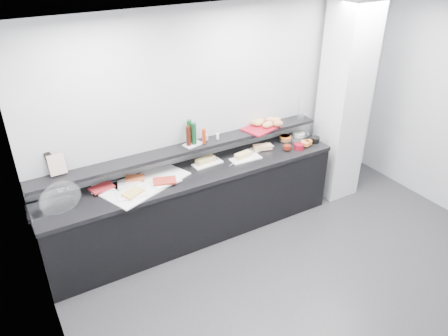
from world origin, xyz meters
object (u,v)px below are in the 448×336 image
cloche_base (50,209)px  framed_print (56,162)px  sandwich_plate_mid (246,159)px  condiment_tray (193,144)px  bread_tray (261,128)px  carafe (301,109)px

cloche_base → framed_print: 0.48m
cloche_base → sandwich_plate_mid: bearing=1.2°
condiment_tray → framed_print: bearing=162.4°
sandwich_plate_mid → condiment_tray: 0.68m
bread_tray → framed_print: bearing=161.3°
condiment_tray → carafe: bearing=-15.2°
bread_tray → carafe: carafe is taller
framed_print → carafe: (3.07, -0.16, 0.02)m
bread_tray → condiment_tray: bearing=163.0°
framed_print → sandwich_plate_mid: bearing=-32.7°
carafe → sandwich_plate_mid: bearing=-169.6°
condiment_tray → bread_tray: bread_tray is taller
framed_print → bread_tray: (2.46, -0.14, -0.12)m
cloche_base → sandwich_plate_mid: size_ratio=1.18×
sandwich_plate_mid → carafe: bearing=12.6°
carafe → condiment_tray: bearing=178.3°
framed_print → bread_tray: 2.46m
framed_print → carafe: bearing=-26.6°
framed_print → condiment_tray: bearing=-27.8°
sandwich_plate_mid → carafe: size_ratio=1.28×
framed_print → condiment_tray: size_ratio=1.17×
sandwich_plate_mid → framed_print: bearing=173.0°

